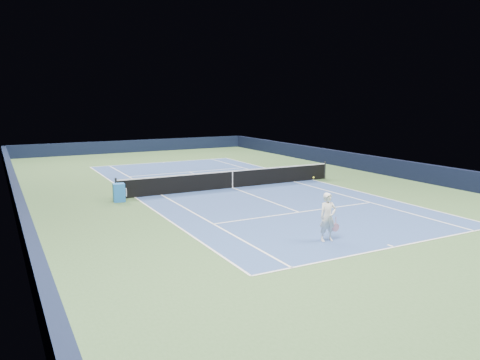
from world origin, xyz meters
name	(u,v)px	position (x,y,z in m)	size (l,w,h in m)	color
ground	(232,188)	(0.00, 0.00, 0.00)	(40.00, 40.00, 0.00)	#3C5D32
wall_far	(135,146)	(0.00, 19.82, 0.55)	(22.00, 0.35, 1.10)	black
wall_right	(378,165)	(10.82, 0.00, 0.55)	(0.35, 40.00, 1.10)	black
wall_left	(16,197)	(-10.82, 0.00, 0.55)	(0.35, 40.00, 1.10)	#101932
court_surface	(232,188)	(0.00, 0.00, 0.00)	(10.97, 23.77, 0.01)	navy
baseline_far	(163,162)	(0.00, 11.88, 0.01)	(10.97, 0.08, 0.00)	white
baseline_near	(394,247)	(0.00, -11.88, 0.01)	(10.97, 0.08, 0.00)	white
sideline_doubles_right	(313,180)	(5.49, 0.00, 0.01)	(0.08, 23.77, 0.00)	white
sideline_doubles_left	(135,197)	(-5.49, 0.00, 0.01)	(0.08, 23.77, 0.00)	white
sideline_singles_right	(294,182)	(4.12, 0.00, 0.01)	(0.08, 23.77, 0.00)	white
sideline_singles_left	(161,195)	(-4.12, 0.00, 0.01)	(0.08, 23.77, 0.00)	white
service_line_far	(189,172)	(0.00, 6.40, 0.01)	(8.23, 0.08, 0.00)	white
service_line_near	(299,212)	(0.00, -6.40, 0.01)	(8.23, 0.08, 0.00)	white
center_service_line	(232,188)	(0.00, 0.00, 0.01)	(0.08, 12.80, 0.00)	white
center_mark_far	(164,162)	(0.00, 11.73, 0.01)	(0.08, 0.30, 0.00)	white
center_mark_near	(391,246)	(0.00, -11.73, 0.01)	(0.08, 0.30, 0.00)	white
tennis_net	(232,179)	(0.00, 0.00, 0.50)	(12.90, 0.10, 1.07)	black
sponsor_cube	(119,193)	(-6.40, -0.56, 0.44)	(0.63, 0.56, 0.88)	blue
tennis_player	(328,217)	(-1.54, -10.27, 0.85)	(0.80, 1.28, 2.11)	white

